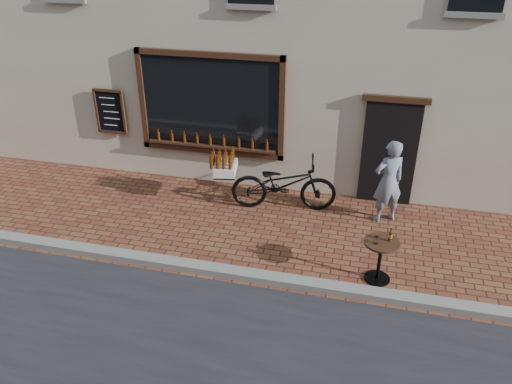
# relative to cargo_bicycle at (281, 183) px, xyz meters

# --- Properties ---
(ground) EXTENTS (90.00, 90.00, 0.00)m
(ground) POSITION_rel_cargo_bicycle_xyz_m (0.16, -2.64, -0.58)
(ground) COLOR #57291C
(ground) RESTS_ON ground
(kerb) EXTENTS (90.00, 0.25, 0.12)m
(kerb) POSITION_rel_cargo_bicycle_xyz_m (0.16, -2.44, -0.52)
(kerb) COLOR slate
(kerb) RESTS_ON ground
(cargo_bicycle) EXTENTS (2.58, 1.10, 1.21)m
(cargo_bicycle) POSITION_rel_cargo_bicycle_xyz_m (0.00, 0.00, 0.00)
(cargo_bicycle) COLOR black
(cargo_bicycle) RESTS_ON ground
(bistro_table) EXTENTS (0.58, 0.58, 1.00)m
(bistro_table) POSITION_rel_cargo_bicycle_xyz_m (2.04, -1.96, -0.04)
(bistro_table) COLOR black
(bistro_table) RESTS_ON ground
(pedestrian) EXTENTS (0.74, 0.66, 1.70)m
(pedestrian) POSITION_rel_cargo_bicycle_xyz_m (2.09, 0.03, 0.28)
(pedestrian) COLOR slate
(pedestrian) RESTS_ON ground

